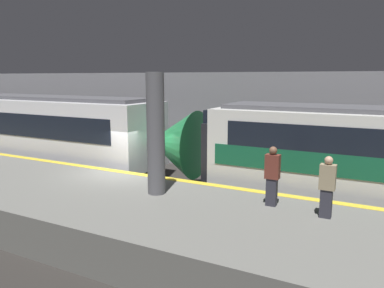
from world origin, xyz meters
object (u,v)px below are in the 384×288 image
at_px(train_modern, 1,128).
at_px(person_waiting, 327,186).
at_px(support_pillar_near, 156,134).
at_px(person_walking, 272,175).

bearing_deg(train_modern, person_waiting, -11.58).
bearing_deg(person_waiting, train_modern, 168.42).
xyz_separation_m(support_pillar_near, train_modern, (-12.45, 3.82, -1.05)).
height_order(train_modern, person_waiting, train_modern).
bearing_deg(support_pillar_near, person_waiting, 3.36).
bearing_deg(person_waiting, support_pillar_near, -176.64).
height_order(support_pillar_near, person_waiting, support_pillar_near).
distance_m(support_pillar_near, train_modern, 13.07).
relative_size(person_waiting, person_walking, 0.95).
distance_m(person_waiting, person_walking, 1.46).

